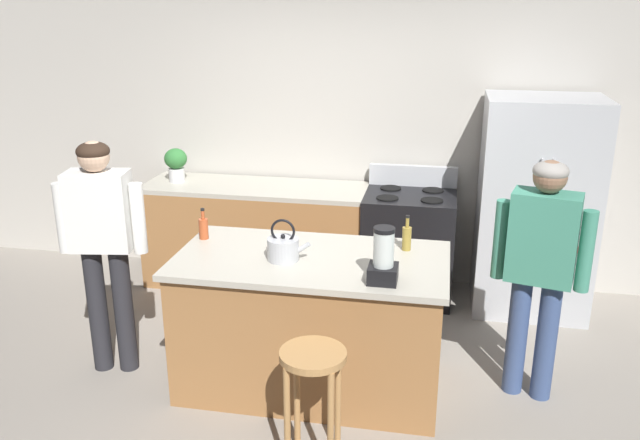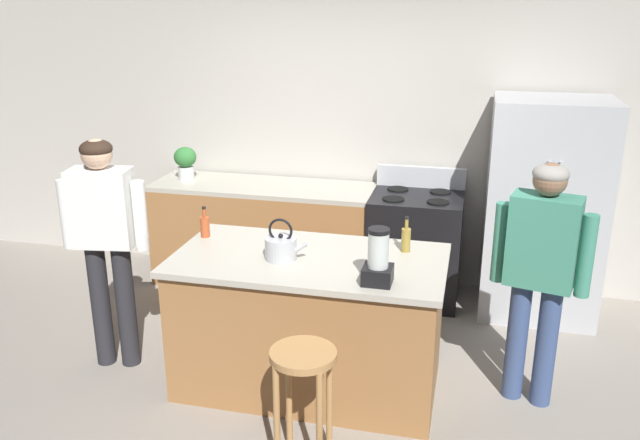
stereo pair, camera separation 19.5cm
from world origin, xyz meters
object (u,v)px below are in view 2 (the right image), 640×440
Objects in this scene: potted_plant at (185,161)px; bottle_cooking_sauce at (205,226)px; bottle_vinegar at (406,239)px; blender_appliance at (378,260)px; person_by_island_left at (105,233)px; refrigerator at (544,210)px; stove_range at (415,246)px; tea_kettle at (281,247)px; person_by_sink_right at (541,263)px; bar_stool at (303,378)px; kitchen_island at (309,322)px.

bottle_cooking_sauce is (0.76, -1.35, -0.09)m from potted_plant.
blender_appliance is at bearing -100.61° from bottle_vinegar.
blender_appliance is at bearing -7.04° from person_by_island_left.
stove_range is at bearing 178.59° from refrigerator.
tea_kettle is at bearing -0.42° from person_by_island_left.
stove_range is at bearing 122.60° from person_by_sink_right.
bar_stool is (1.57, -0.73, -0.44)m from person_by_island_left.
kitchen_island is 1.49m from person_by_island_left.
refrigerator reaches higher than person_by_island_left.
bottle_cooking_sauce is at bearing 165.81° from kitchen_island.
refrigerator reaches higher than blender_appliance.
bar_stool is 2.95m from potted_plant.
kitchen_island is 0.83m from bottle_vinegar.
potted_plant is (-1.71, 2.34, 0.54)m from bar_stool.
bottle_vinegar is (0.41, 1.04, 0.46)m from bar_stool.
refrigerator is 1.12× the size of person_by_sink_right.
refrigerator is 5.31× the size of blender_appliance.
tea_kettle reaches higher than stove_range.
tea_kettle is at bearing -157.14° from bottle_vinegar.
refrigerator is (1.54, 1.50, 0.42)m from kitchen_island.
stove_range is at bearing 39.35° from person_by_island_left.
bar_stool is 3.01× the size of bottle_vinegar.
person_by_sink_right reaches higher than bottle_cooking_sauce.
potted_plant is (-0.15, 1.61, 0.10)m from person_by_island_left.
kitchen_island is at bearing -109.38° from stove_range.
kitchen_island is 0.98× the size of refrigerator.
stove_range is (-1.00, 0.02, -0.41)m from refrigerator.
bottle_vinegar is 0.86× the size of tea_kettle.
person_by_sink_right reaches higher than bottle_vinegar.
blender_appliance is at bearing -154.34° from person_by_sink_right.
person_by_island_left reaches higher than tea_kettle.
bar_stool is 2.58× the size of tea_kettle.
bottle_cooking_sauce is (-1.27, 0.49, -0.06)m from blender_appliance.
refrigerator is at bearing 44.22° from kitchen_island.
stove_range is 3.99× the size of tea_kettle.
bottle_cooking_sauce is at bearing 156.90° from tea_kettle.
person_by_island_left reaches higher than kitchen_island.
bar_stool is at bearing -142.58° from person_by_sink_right.
kitchen_island is at bearing -173.69° from person_by_sink_right.
person_by_island_left reaches higher than blender_appliance.
bottle_vinegar is (0.05, -1.28, 0.53)m from stove_range.
potted_plant is at bearing 134.86° from kitchen_island.
person_by_sink_right is at bearing 6.31° from kitchen_island.
tea_kettle is (0.62, -0.27, 0.00)m from bottle_cooking_sauce.
person_by_sink_right is at bearing 25.66° from blender_appliance.
blender_appliance reaches higher than bar_stool.
person_by_island_left reaches higher than person_by_sink_right.
bar_stool is 1.21m from bottle_vinegar.
person_by_island_left is at bearing 154.89° from bar_stool.
person_by_sink_right is at bearing -95.51° from refrigerator.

